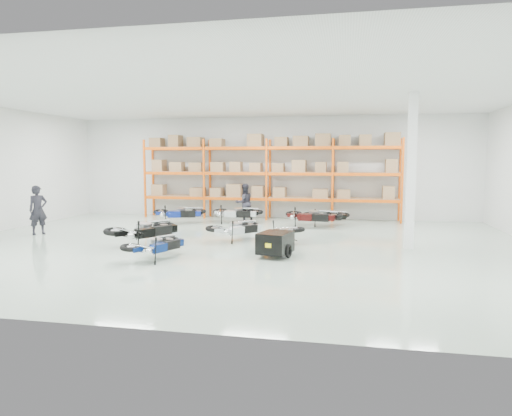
% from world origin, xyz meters
% --- Properties ---
extents(room, '(18.00, 18.00, 18.00)m').
position_xyz_m(room, '(0.00, 0.00, 2.25)').
color(room, '#A4B7A4').
rests_on(room, ground).
extents(pallet_rack, '(11.28, 0.98, 3.62)m').
position_xyz_m(pallet_rack, '(-0.00, 6.45, 2.26)').
color(pallet_rack, '#F1570C').
rests_on(pallet_rack, ground).
extents(structural_column, '(0.25, 0.25, 4.50)m').
position_xyz_m(structural_column, '(5.20, 0.50, 2.25)').
color(structural_column, white).
rests_on(structural_column, ground).
extents(moto_blue_centre, '(1.37, 1.79, 1.04)m').
position_xyz_m(moto_blue_centre, '(-1.44, -2.34, 0.49)').
color(moto_blue_centre, '#071A4E').
rests_on(moto_blue_centre, ground).
extents(moto_silver_left, '(1.76, 1.81, 1.10)m').
position_xyz_m(moto_silver_left, '(-0.06, 0.81, 0.52)').
color(moto_silver_left, silver).
rests_on(moto_silver_left, ground).
extents(moto_black_far_left, '(1.95, 2.24, 1.31)m').
position_xyz_m(moto_black_far_left, '(-2.55, -0.62, 0.62)').
color(moto_black_far_left, black).
rests_on(moto_black_far_left, ground).
extents(moto_touring_right, '(1.08, 1.75, 1.06)m').
position_xyz_m(moto_touring_right, '(1.55, 0.15, 0.50)').
color(moto_touring_right, black).
rests_on(moto_touring_right, ground).
extents(trailer, '(0.95, 1.65, 0.67)m').
position_xyz_m(trailer, '(1.55, -1.45, 0.39)').
color(trailer, black).
rests_on(trailer, ground).
extents(moto_back_a, '(2.03, 1.40, 1.19)m').
position_xyz_m(moto_back_a, '(-3.30, 4.23, 0.56)').
color(moto_back_a, navy).
rests_on(moto_back_a, ground).
extents(moto_back_b, '(1.83, 0.94, 1.17)m').
position_xyz_m(moto_back_b, '(-1.03, 4.81, 0.55)').
color(moto_back_b, silver).
rests_on(moto_back_b, ground).
extents(moto_back_c, '(1.66, 0.92, 1.04)m').
position_xyz_m(moto_back_c, '(2.62, 4.88, 0.49)').
color(moto_back_c, black).
rests_on(moto_back_c, ground).
extents(moto_back_d, '(2.03, 1.24, 1.23)m').
position_xyz_m(moto_back_d, '(2.12, 4.13, 0.58)').
color(moto_back_d, '#390B0B').
rests_on(moto_back_d, ground).
extents(person_left, '(0.69, 0.75, 1.71)m').
position_xyz_m(person_left, '(-7.15, 0.69, 0.85)').
color(person_left, black).
rests_on(person_left, ground).
extents(person_back, '(0.98, 0.94, 1.60)m').
position_xyz_m(person_back, '(-0.80, 5.25, 0.80)').
color(person_back, '#22212A').
rests_on(person_back, ground).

